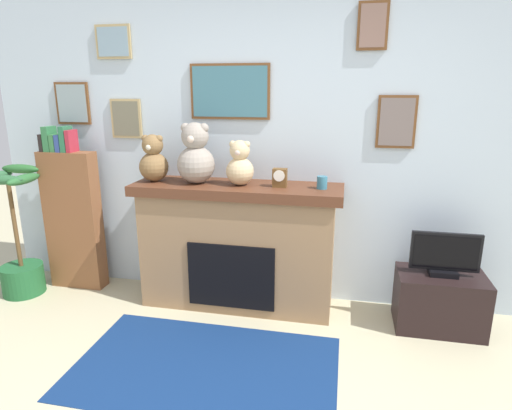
# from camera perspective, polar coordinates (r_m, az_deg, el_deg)

# --- Properties ---
(back_wall) EXTENTS (5.20, 0.15, 2.60)m
(back_wall) POSITION_cam_1_polar(r_m,az_deg,el_deg) (3.60, 3.76, 7.66)
(back_wall) COLOR silver
(back_wall) RESTS_ON ground_plane
(fireplace) EXTENTS (1.68, 0.52, 1.04)m
(fireplace) POSITION_cam_1_polar(r_m,az_deg,el_deg) (3.57, -2.44, -5.30)
(fireplace) COLOR #916D4B
(fireplace) RESTS_ON ground_plane
(bookshelf) EXTENTS (0.49, 0.16, 1.47)m
(bookshelf) POSITION_cam_1_polar(r_m,az_deg,el_deg) (4.19, -23.14, -1.37)
(bookshelf) COLOR brown
(bookshelf) RESTS_ON ground_plane
(potted_plant) EXTENTS (0.48, 0.44, 1.14)m
(potted_plant) POSITION_cam_1_polar(r_m,az_deg,el_deg) (4.33, -28.87, -5.57)
(potted_plant) COLOR #1E592D
(potted_plant) RESTS_ON ground_plane
(tv_stand) EXTENTS (0.64, 0.40, 0.43)m
(tv_stand) POSITION_cam_1_polar(r_m,az_deg,el_deg) (3.62, 23.14, -11.65)
(tv_stand) COLOR black
(tv_stand) RESTS_ON ground_plane
(television) EXTENTS (0.49, 0.14, 0.33)m
(television) POSITION_cam_1_polar(r_m,az_deg,el_deg) (3.47, 23.78, -6.18)
(television) COLOR black
(television) RESTS_ON tv_stand
(area_rug) EXTENTS (1.72, 1.03, 0.01)m
(area_rug) POSITION_cam_1_polar(r_m,az_deg,el_deg) (3.05, -6.78, -20.52)
(area_rug) COLOR navy
(area_rug) RESTS_ON ground_plane
(candle_jar) EXTENTS (0.08, 0.08, 0.10)m
(candle_jar) POSITION_cam_1_polar(r_m,az_deg,el_deg) (3.30, 8.76, 2.97)
(candle_jar) COLOR teal
(candle_jar) RESTS_ON fireplace
(mantel_clock) EXTENTS (0.11, 0.08, 0.14)m
(mantel_clock) POSITION_cam_1_polar(r_m,az_deg,el_deg) (3.32, 3.17, 3.64)
(mantel_clock) COLOR brown
(mantel_clock) RESTS_ON fireplace
(teddy_bear_brown) EXTENTS (0.24, 0.24, 0.38)m
(teddy_bear_brown) POSITION_cam_1_polar(r_m,az_deg,el_deg) (3.61, -13.45, 5.78)
(teddy_bear_brown) COLOR brown
(teddy_bear_brown) RESTS_ON fireplace
(teddy_bear_grey) EXTENTS (0.30, 0.30, 0.48)m
(teddy_bear_grey) POSITION_cam_1_polar(r_m,az_deg,el_deg) (3.46, -8.01, 6.43)
(teddy_bear_grey) COLOR gray
(teddy_bear_grey) RESTS_ON fireplace
(teddy_bear_cream) EXTENTS (0.22, 0.22, 0.35)m
(teddy_bear_cream) POSITION_cam_1_polar(r_m,az_deg,el_deg) (3.37, -2.15, 5.31)
(teddy_bear_cream) COLOR #CFB486
(teddy_bear_cream) RESTS_ON fireplace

